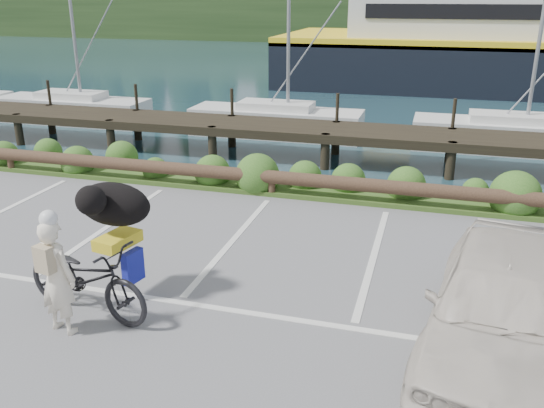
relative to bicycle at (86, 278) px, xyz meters
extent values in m
plane|color=#5F5F62|center=(1.09, 1.03, -0.56)|extent=(72.00, 72.00, 0.00)
plane|color=#19343D|center=(1.09, 49.03, -1.76)|extent=(160.00, 160.00, 0.00)
cube|color=#3D5B21|center=(1.09, 6.33, -0.51)|extent=(34.00, 1.60, 0.10)
imported|color=black|center=(0.00, 0.00, 0.00)|extent=(2.24, 1.16, 1.12)
imported|color=white|center=(-0.10, -0.49, 0.25)|extent=(0.65, 0.50, 1.61)
ellipsoid|color=black|center=(0.14, 0.67, 0.89)|extent=(0.77, 1.22, 0.65)
imported|color=beige|center=(5.52, 0.48, 0.18)|extent=(2.40, 4.56, 1.48)
camera|label=1|loc=(4.50, -6.22, 3.75)|focal=38.00mm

